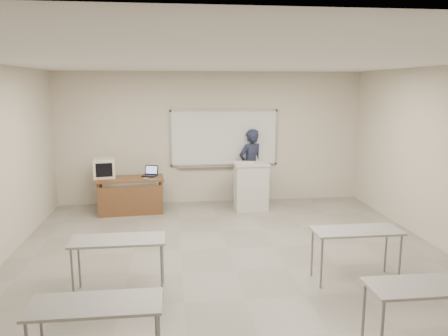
{
  "coord_description": "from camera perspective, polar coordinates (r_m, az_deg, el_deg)",
  "views": [
    {
      "loc": [
        -0.87,
        -5.96,
        2.65
      ],
      "look_at": [
        0.09,
        2.2,
        1.12
      ],
      "focal_mm": 35.0,
      "sensor_mm": 36.0,
      "label": 1
    }
  ],
  "objects": [
    {
      "name": "crt_monitor",
      "position": [
        9.65,
        -15.4,
        0.0
      ],
      "size": [
        0.45,
        0.49,
        0.42
      ],
      "rotation": [
        0.0,
        0.0,
        0.14
      ],
      "color": "beige",
      "rests_on": "instructor_desk"
    },
    {
      "name": "floor",
      "position": [
        6.59,
        1.52,
        -13.26
      ],
      "size": [
        7.0,
        8.0,
        0.01
      ],
      "primitive_type": "cube",
      "color": "gray",
      "rests_on": "ground"
    },
    {
      "name": "student_desks",
      "position": [
        5.09,
        3.77,
        -12.37
      ],
      "size": [
        4.4,
        2.2,
        0.73
      ],
      "color": "#9E9C98",
      "rests_on": "floor"
    },
    {
      "name": "keyboard",
      "position": [
        9.5,
        2.61,
        0.77
      ],
      "size": [
        0.5,
        0.28,
        0.03
      ],
      "primitive_type": "cube",
      "rotation": [
        0.0,
        0.0,
        -0.26
      ],
      "color": "beige",
      "rests_on": "podium"
    },
    {
      "name": "whiteboard",
      "position": [
        10.07,
        0.03,
        3.85
      ],
      "size": [
        2.48,
        0.1,
        1.31
      ],
      "color": "white",
      "rests_on": "floor"
    },
    {
      "name": "mouse",
      "position": [
        9.28,
        -10.21,
        -1.36
      ],
      "size": [
        0.09,
        0.06,
        0.03
      ],
      "primitive_type": "ellipsoid",
      "rotation": [
        0.0,
        0.0,
        0.05
      ],
      "color": "#9A9CA1",
      "rests_on": "instructor_desk"
    },
    {
      "name": "laptop",
      "position": [
        9.61,
        -9.73,
        -0.71
      ],
      "size": [
        0.3,
        0.28,
        0.22
      ],
      "rotation": [
        0.0,
        0.0,
        -0.36
      ],
      "color": "black",
      "rests_on": "instructor_desk"
    },
    {
      "name": "podium",
      "position": [
        9.56,
        3.55,
        -2.4
      ],
      "size": [
        0.73,
        0.53,
        1.03
      ],
      "rotation": [
        0.0,
        0.0,
        0.01
      ],
      "color": "silver",
      "rests_on": "floor"
    },
    {
      "name": "presenter",
      "position": [
        10.17,
        3.5,
        0.32
      ],
      "size": [
        0.74,
        0.64,
        1.71
      ],
      "primitive_type": "imported",
      "rotation": [
        0.0,
        0.0,
        3.59
      ],
      "color": "black",
      "rests_on": "floor"
    },
    {
      "name": "instructor_desk",
      "position": [
        9.44,
        -12.18,
        -2.65
      ],
      "size": [
        1.4,
        0.7,
        0.75
      ],
      "rotation": [
        0.0,
        0.0,
        0.07
      ],
      "color": "brown",
      "rests_on": "floor"
    }
  ]
}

